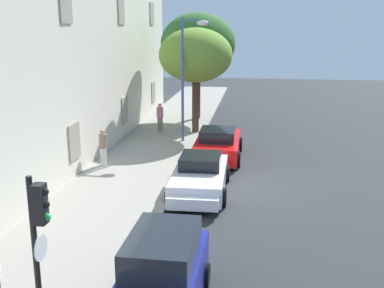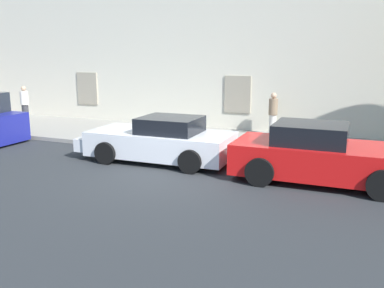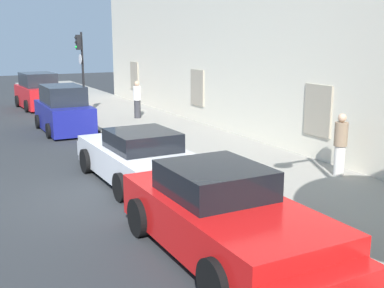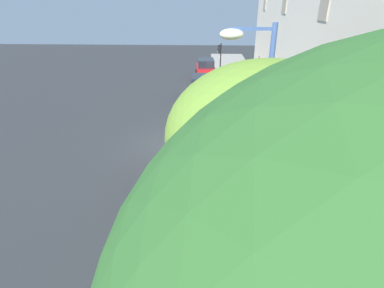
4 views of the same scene
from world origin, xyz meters
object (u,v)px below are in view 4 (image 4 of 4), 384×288
object	(u,v)px
street_lamp	(252,104)
pedestrian_bystander	(333,264)
sportscar_yellow_flank	(192,175)
pedestrian_strolling	(245,84)
traffic_light	(220,58)
hatchback_parked	(201,89)
sportscar_red_lead	(201,128)
pedestrian_admiring	(299,144)
tree_midblock	(267,137)
hatchback_distant	(206,70)

from	to	relation	value
street_lamp	pedestrian_bystander	world-z (taller)	street_lamp
sportscar_yellow_flank	pedestrian_strolling	bearing A→B (deg)	165.02
traffic_light	pedestrian_bystander	world-z (taller)	traffic_light
sportscar_yellow_flank	hatchback_parked	size ratio (longest dim) A/B	1.30
traffic_light	sportscar_yellow_flank	bearing A→B (deg)	-6.08
traffic_light	pedestrian_strolling	xyz separation A→B (m)	(1.69, 2.01, -1.73)
pedestrian_strolling	sportscar_red_lead	bearing A→B (deg)	-21.60
traffic_light	pedestrian_strolling	bearing A→B (deg)	49.82
hatchback_parked	pedestrian_admiring	bearing A→B (deg)	25.09
hatchback_parked	pedestrian_bystander	size ratio (longest dim) A/B	2.28
sportscar_red_lead	traffic_light	world-z (taller)	traffic_light
sportscar_red_lead	tree_midblock	world-z (taller)	tree_midblock
hatchback_parked	tree_midblock	world-z (taller)	tree_midblock
pedestrian_strolling	pedestrian_admiring	bearing A→B (deg)	6.63
sportscar_yellow_flank	pedestrian_bystander	world-z (taller)	pedestrian_bystander
pedestrian_bystander	tree_midblock	bearing A→B (deg)	-87.13
sportscar_yellow_flank	pedestrian_admiring	bearing A→B (deg)	116.91
sportscar_red_lead	street_lamp	world-z (taller)	street_lamp
sportscar_red_lead	hatchback_parked	distance (m)	7.55
tree_midblock	pedestrian_bystander	xyz separation A→B (m)	(-0.10, 2.10, -3.59)
sportscar_red_lead	pedestrian_bystander	bearing A→B (deg)	19.91
sportscar_red_lead	pedestrian_bystander	world-z (taller)	pedestrian_bystander
sportscar_red_lead	pedestrian_strolling	xyz separation A→B (m)	(-8.46, 3.35, 0.38)
hatchback_parked	traffic_light	size ratio (longest dim) A/B	1.00
hatchback_parked	street_lamp	size ratio (longest dim) A/B	0.58
hatchback_distant	pedestrian_admiring	world-z (taller)	hatchback_distant
sportscar_yellow_flank	pedestrian_bystander	bearing A→B (deg)	39.24
pedestrian_admiring	pedestrian_bystander	bearing A→B (deg)	-8.53
hatchback_parked	pedestrian_strolling	world-z (taller)	hatchback_parked
sportscar_red_lead	street_lamp	distance (m)	8.74
sportscar_red_lead	pedestrian_admiring	world-z (taller)	pedestrian_admiring
hatchback_parked	pedestrian_strolling	bearing A→B (deg)	104.77
hatchback_parked	tree_midblock	bearing A→B (deg)	5.18
pedestrian_bystander	pedestrian_admiring	bearing A→B (deg)	171.47
tree_midblock	traffic_light	world-z (taller)	tree_midblock
sportscar_red_lead	hatchback_distant	distance (m)	14.64
pedestrian_admiring	pedestrian_bystander	world-z (taller)	pedestrian_bystander
sportscar_yellow_flank	street_lamp	bearing A→B (deg)	34.49
traffic_light	street_lamp	bearing A→B (deg)	0.39
hatchback_parked	street_lamp	xyz separation A→B (m)	(15.22, 1.59, 3.72)
sportscar_yellow_flank	hatchback_distant	bearing A→B (deg)	178.60
sportscar_red_lead	sportscar_yellow_flank	xyz separation A→B (m)	(5.12, -0.28, 0.05)
hatchback_distant	sportscar_red_lead	bearing A→B (deg)	-0.78
tree_midblock	traffic_light	xyz separation A→B (m)	(-20.09, -0.12, -1.85)
hatchback_parked	sportscar_red_lead	bearing A→B (deg)	0.94
pedestrian_strolling	tree_midblock	bearing A→B (deg)	-5.86
traffic_light	pedestrian_strolling	size ratio (longest dim) A/B	2.28
street_lamp	pedestrian_bystander	xyz separation A→B (m)	(2.16, 2.09, -3.56)
pedestrian_bystander	street_lamp	bearing A→B (deg)	-135.87
sportscar_red_lead	tree_midblock	distance (m)	10.79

